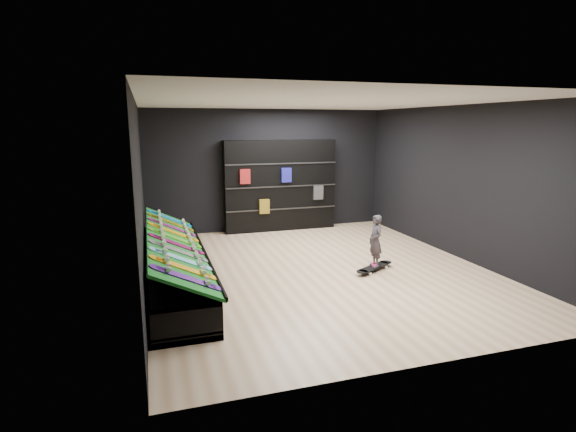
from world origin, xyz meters
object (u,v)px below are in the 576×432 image
object	(u,v)px
display_rack	(174,270)
floor_skateboard	(374,268)
back_shelving	(280,186)
child	(375,251)

from	to	relation	value
display_rack	floor_skateboard	size ratio (longest dim) A/B	4.59
back_shelving	child	size ratio (longest dim) A/B	4.92
back_shelving	floor_skateboard	world-z (taller)	back_shelving
display_rack	floor_skateboard	xyz separation A→B (m)	(3.52, -0.38, -0.20)
floor_skateboard	child	distance (m)	0.33
back_shelving	floor_skateboard	bearing A→B (deg)	-79.34
child	floor_skateboard	bearing A→B (deg)	180.00
display_rack	back_shelving	distance (m)	4.44
floor_skateboard	child	world-z (taller)	child
floor_skateboard	child	xyz separation A→B (m)	(0.00, 0.00, 0.33)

